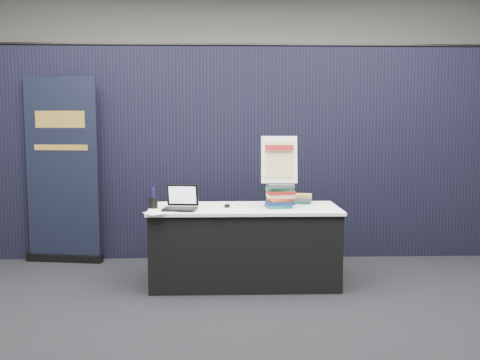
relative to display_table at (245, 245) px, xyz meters
name	(u,v)px	position (x,y,z in m)	size (l,w,h in m)	color
floor	(247,302)	(0.00, -0.55, -0.38)	(8.00, 8.00, 0.00)	black
wall_back	(236,111)	(0.00, 3.45, 1.37)	(8.00, 0.02, 3.50)	#B1B0A7
drape_partition	(241,154)	(0.00, 1.05, 0.82)	(6.00, 0.08, 2.40)	black
display_table	(245,245)	(0.00, 0.00, 0.00)	(1.80, 0.75, 0.75)	black
laptop	(180,204)	(-0.60, -0.15, 0.43)	(0.32, 0.28, 0.23)	black
mouse	(227,206)	(-0.17, -0.01, 0.39)	(0.06, 0.10, 0.03)	black
brochure_left	(160,213)	(-0.77, -0.31, 0.38)	(0.26, 0.19, 0.00)	white
brochure_mid	(203,209)	(-0.39, -0.12, 0.38)	(0.26, 0.18, 0.00)	white
brochure_right	(200,209)	(-0.43, -0.10, 0.38)	(0.30, 0.21, 0.00)	silver
pen_cup	(153,203)	(-0.86, -0.05, 0.42)	(0.08, 0.08, 0.10)	black
book_stack_tall	(279,196)	(0.33, -0.05, 0.49)	(0.26, 0.21, 0.23)	#17545A
book_stack_short	(301,199)	(0.57, 0.23, 0.42)	(0.22, 0.17, 0.09)	#1C693D
info_sign	(279,160)	(0.33, -0.02, 0.83)	(0.35, 0.17, 0.46)	black
pullup_banner	(62,181)	(-1.99, 0.90, 0.53)	(0.88, 0.23, 2.05)	black
stacking_chair	(288,229)	(0.47, 0.40, 0.08)	(0.40, 0.41, 0.82)	black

